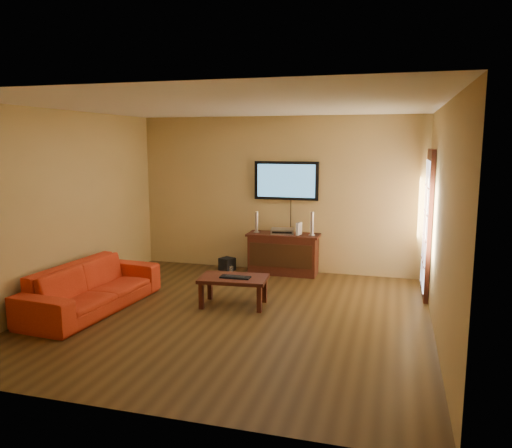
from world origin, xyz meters
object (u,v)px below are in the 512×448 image
at_px(television, 286,181).
at_px(game_console, 299,229).
at_px(av_receiver, 283,231).
at_px(bottle, 231,272).
at_px(speaker_left, 257,223).
at_px(media_console, 283,254).
at_px(coffee_table, 234,281).
at_px(sofa, 92,279).
at_px(speaker_right, 312,225).
at_px(subwoofer, 227,264).
at_px(keyboard, 235,277).

bearing_deg(television, game_console, -39.34).
distance_m(av_receiver, game_console, 0.30).
bearing_deg(av_receiver, game_console, -14.46).
bearing_deg(bottle, speaker_left, 54.04).
relative_size(speaker_left, bottle, 1.89).
height_order(speaker_left, bottle, speaker_left).
xyz_separation_m(media_console, bottle, (-0.80, -0.45, -0.26)).
height_order(coffee_table, sofa, sofa).
bearing_deg(speaker_right, sofa, -136.00).
distance_m(media_console, av_receiver, 0.39).
height_order(television, coffee_table, television).
bearing_deg(television, speaker_right, -24.04).
bearing_deg(television, sofa, -127.56).
xyz_separation_m(coffee_table, av_receiver, (0.27, 1.86, 0.40)).
bearing_deg(av_receiver, bottle, -158.48).
xyz_separation_m(game_console, bottle, (-1.08, -0.42, -0.72)).
relative_size(media_console, subwoofer, 5.48).
height_order(coffee_table, keyboard, keyboard).
distance_m(sofa, bottle, 2.47).
xyz_separation_m(television, subwoofer, (-1.01, -0.25, -1.49)).
bearing_deg(game_console, television, 156.23).
distance_m(sofa, speaker_right, 3.63).
relative_size(speaker_left, game_console, 1.73).
bearing_deg(speaker_right, subwoofer, -178.87).
bearing_deg(television, bottle, -141.13).
xyz_separation_m(television, coffee_table, (-0.29, -2.06, -1.25)).
bearing_deg(speaker_left, sofa, -122.66).
bearing_deg(speaker_left, game_console, -2.01).
height_order(bottle, keyboard, keyboard).
distance_m(television, subwoofer, 1.81).
bearing_deg(subwoofer, media_console, 26.73).
height_order(av_receiver, game_console, game_console).
bearing_deg(keyboard, speaker_right, 68.23).
distance_m(media_console, keyboard, 1.92).
xyz_separation_m(sofa, av_receiver, (2.08, 2.53, 0.33)).
relative_size(television, game_console, 5.29).
bearing_deg(media_console, speaker_right, -2.86).
relative_size(speaker_left, subwoofer, 1.63).
relative_size(television, keyboard, 2.67).
height_order(sofa, game_console, game_console).
height_order(media_console, subwoofer, media_console).
bearing_deg(media_console, keyboard, -97.56).
relative_size(sofa, speaker_left, 5.82).
relative_size(sofa, av_receiver, 5.47).
bearing_deg(bottle, sofa, -121.93).
xyz_separation_m(sofa, speaker_right, (2.59, 2.50, 0.47)).
height_order(media_console, television, television).
bearing_deg(speaker_left, television, 22.82).
bearing_deg(coffee_table, speaker_left, 95.79).
height_order(media_console, bottle, media_console).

